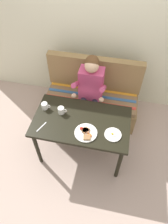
{
  "coord_description": "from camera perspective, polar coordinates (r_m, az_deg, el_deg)",
  "views": [
    {
      "loc": [
        0.35,
        -1.53,
        2.74
      ],
      "look_at": [
        0.0,
        0.15,
        0.72
      ],
      "focal_mm": 33.06,
      "sensor_mm": 36.0,
      "label": 1
    }
  ],
  "objects": [
    {
      "name": "ground_plane",
      "position": [
        3.16,
        -0.57,
        -10.54
      ],
      "size": [
        8.0,
        8.0,
        0.0
      ],
      "primitive_type": "plane",
      "color": "#B2998E"
    },
    {
      "name": "back_wall",
      "position": [
        3.17,
        4.51,
        22.49
      ],
      "size": [
        4.4,
        0.1,
        2.6
      ],
      "primitive_type": "cube",
      "color": "beige",
      "rests_on": "ground"
    },
    {
      "name": "table",
      "position": [
        2.61,
        -0.68,
        -3.48
      ],
      "size": [
        1.2,
        0.7,
        0.73
      ],
      "color": "black",
      "rests_on": "ground"
    },
    {
      "name": "couch",
      "position": [
        3.34,
        2.17,
        3.54
      ],
      "size": [
        1.44,
        0.56,
        1.0
      ],
      "color": "olive",
      "rests_on": "ground"
    },
    {
      "name": "person",
      "position": [
        2.93,
        1.69,
        6.7
      ],
      "size": [
        0.45,
        0.61,
        1.21
      ],
      "color": "#B93F6B",
      "rests_on": "ground"
    },
    {
      "name": "plate_breakfast",
      "position": [
        2.42,
        0.51,
        -5.75
      ],
      "size": [
        0.27,
        0.27,
        0.05
      ],
      "color": "white",
      "rests_on": "table"
    },
    {
      "name": "plate_eggs",
      "position": [
        2.44,
        8.0,
        -6.19
      ],
      "size": [
        0.2,
        0.2,
        0.04
      ],
      "color": "white",
      "rests_on": "table"
    },
    {
      "name": "coffee_mug",
      "position": [
        2.69,
        -10.78,
        1.7
      ],
      "size": [
        0.12,
        0.08,
        0.09
      ],
      "color": "white",
      "rests_on": "table"
    },
    {
      "name": "coffee_mug_second",
      "position": [
        2.61,
        -6.3,
        0.48
      ],
      "size": [
        0.12,
        0.08,
        0.09
      ],
      "color": "white",
      "rests_on": "table"
    },
    {
      "name": "fork",
      "position": [
        2.54,
        -11.68,
        -4.04
      ],
      "size": [
        0.08,
        0.16,
        0.0
      ],
      "primitive_type": "cube",
      "rotation": [
        0.0,
        0.0,
        -0.41
      ],
      "color": "silver",
      "rests_on": "table"
    }
  ]
}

